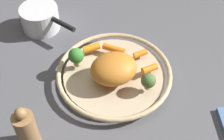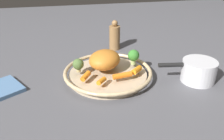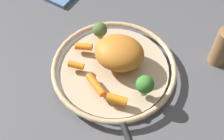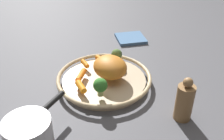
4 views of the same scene
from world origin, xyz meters
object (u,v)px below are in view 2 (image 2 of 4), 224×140
object	(u,v)px
pepper_mill	(115,37)
saucepan	(198,71)
roast_chicken_piece	(105,60)
broccoli_floret_mid	(78,64)
serving_bowl	(108,74)
baby_carrot_center	(122,75)
baby_carrot_right	(101,81)
baby_carrot_near_rim	(137,70)
baby_carrot_back	(86,76)
broccoli_floret_edge	(134,56)
dish_towel	(1,89)

from	to	relation	value
pepper_mill	saucepan	bearing A→B (deg)	33.64
roast_chicken_piece	saucepan	distance (m)	0.35
broccoli_floret_mid	pepper_mill	distance (m)	0.34
roast_chicken_piece	broccoli_floret_mid	world-z (taller)	roast_chicken_piece
serving_bowl	roast_chicken_piece	bearing A→B (deg)	-155.70
pepper_mill	saucepan	world-z (taller)	pepper_mill
baby_carrot_center	pepper_mill	xyz separation A→B (m)	(-0.36, 0.04, 0.02)
pepper_mill	baby_carrot_right	bearing A→B (deg)	-17.99
baby_carrot_right	baby_carrot_near_rim	bearing A→B (deg)	110.25
baby_carrot_center	saucepan	bearing A→B (deg)	87.78
serving_bowl	baby_carrot_back	size ratio (longest dim) A/B	7.18
broccoli_floret_mid	baby_carrot_near_rim	bearing A→B (deg)	76.85
roast_chicken_piece	broccoli_floret_mid	bearing A→B (deg)	-83.81
pepper_mill	baby_carrot_back	bearing A→B (deg)	-27.23
broccoli_floret_edge	dish_towel	size ratio (longest dim) A/B	0.46
baby_carrot_right	baby_carrot_center	bearing A→B (deg)	105.81
serving_bowl	baby_carrot_center	world-z (taller)	baby_carrot_center
baby_carrot_center	dish_towel	world-z (taller)	baby_carrot_center
serving_bowl	baby_carrot_center	bearing A→B (deg)	29.76
broccoli_floret_edge	baby_carrot_back	bearing A→B (deg)	-67.61
baby_carrot_near_rim	pepper_mill	size ratio (longest dim) A/B	0.36
roast_chicken_piece	dish_towel	world-z (taller)	roast_chicken_piece
serving_bowl	baby_carrot_right	bearing A→B (deg)	-22.66
roast_chicken_piece	baby_carrot_center	size ratio (longest dim) A/B	1.89
broccoli_floret_mid	broccoli_floret_edge	bearing A→B (deg)	95.85
baby_carrot_back	saucepan	xyz separation A→B (m)	(0.03, 0.42, -0.00)
baby_carrot_center	baby_carrot_back	bearing A→B (deg)	-98.92
roast_chicken_piece	broccoli_floret_edge	world-z (taller)	roast_chicken_piece
baby_carrot_back	dish_towel	xyz separation A→B (m)	(-0.03, -0.30, -0.04)
baby_carrot_right	broccoli_floret_edge	distance (m)	0.19
pepper_mill	dish_towel	bearing A→B (deg)	-57.35
baby_carrot_near_rim	dish_towel	size ratio (longest dim) A/B	0.39
saucepan	dish_towel	bearing A→B (deg)	-95.18
baby_carrot_near_rim	broccoli_floret_edge	xyz separation A→B (m)	(-0.07, 0.01, 0.03)
serving_bowl	dish_towel	xyz separation A→B (m)	(0.02, -0.39, -0.01)
baby_carrot_center	broccoli_floret_edge	bearing A→B (deg)	146.14
serving_bowl	pepper_mill	bearing A→B (deg)	163.58
baby_carrot_right	pepper_mill	size ratio (longest dim) A/B	0.29
dish_towel	broccoli_floret_mid	bearing A→B (deg)	95.18
baby_carrot_right	baby_carrot_back	size ratio (longest dim) A/B	0.88
baby_carrot_back	dish_towel	bearing A→B (deg)	-96.40
dish_towel	broccoli_floret_edge	bearing A→B (deg)	95.48
baby_carrot_near_rim	dish_towel	distance (m)	0.49
roast_chicken_piece	baby_carrot_right	world-z (taller)	roast_chicken_piece
pepper_mill	baby_carrot_near_rim	bearing A→B (deg)	3.07
baby_carrot_near_rim	dish_towel	bearing A→B (deg)	-92.84
broccoli_floret_mid	saucepan	size ratio (longest dim) A/B	0.24
serving_bowl	baby_carrot_back	xyz separation A→B (m)	(0.05, -0.09, 0.03)
serving_bowl	baby_carrot_near_rim	world-z (taller)	baby_carrot_near_rim
baby_carrot_near_rim	broccoli_floret_edge	bearing A→B (deg)	174.91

